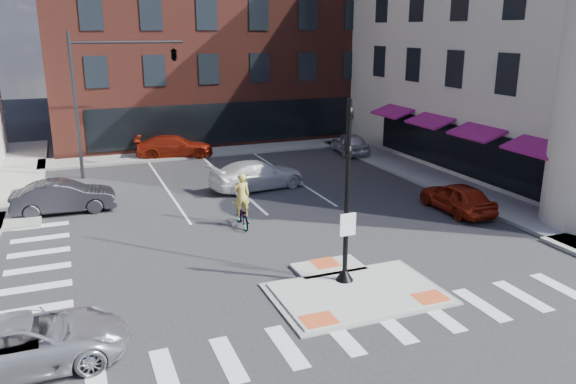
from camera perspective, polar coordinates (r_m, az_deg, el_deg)
name	(u,v)px	position (r m, az deg, el deg)	size (l,w,h in m)	color
ground	(350,288)	(18.62, 6.31, -9.68)	(120.00, 120.00, 0.00)	#28282B
refuge_island	(354,290)	(18.39, 6.70, -9.86)	(5.40, 4.65, 0.13)	gray
sidewalk_e	(440,180)	(32.08, 15.14, 1.17)	(3.00, 24.00, 0.15)	gray
sidewalk_n	(241,149)	(39.17, -4.83, 4.36)	(26.00, 3.00, 0.15)	gray
building_n	(203,33)	(47.99, -8.67, 15.71)	(24.40, 18.40, 15.50)	#55221A
building_far_left	(99,58)	(66.92, -18.62, 12.78)	(10.00, 12.00, 10.00)	slate
building_far_right	(210,47)	(70.83, -7.95, 14.40)	(12.00, 12.00, 12.00)	brown
signal_pole	(346,216)	(18.05, 5.96, -2.44)	(0.60, 0.60, 5.98)	black
mast_arm_signal	(148,64)	(33.09, -14.04, 12.49)	(6.10, 2.24, 8.00)	black
silver_suv	(26,343)	(15.68, -25.04, -13.72)	(2.25, 4.89, 1.36)	silver
red_sedan	(457,197)	(26.80, 16.81, -0.52)	(1.64, 4.08, 1.39)	maroon
white_pickup	(257,175)	(29.47, -3.13, 1.75)	(2.08, 5.12, 1.49)	silver
bg_car_dark	(64,197)	(27.57, -21.81, -0.44)	(1.57, 4.50, 1.48)	#25252A
bg_car_silver	(350,143)	(38.02, 6.29, 4.94)	(1.69, 4.19, 1.43)	silver
bg_car_red	(174,146)	(37.51, -11.47, 4.56)	(2.01, 4.95, 1.44)	maroon
cyclist	(242,209)	(23.83, -4.70, -1.71)	(0.77, 1.90, 2.32)	#3F3F44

